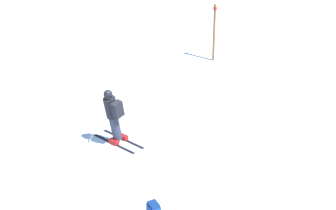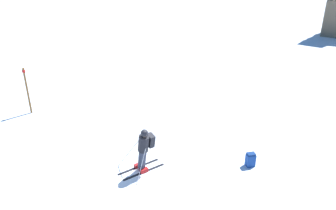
{
  "view_description": "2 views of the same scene",
  "coord_description": "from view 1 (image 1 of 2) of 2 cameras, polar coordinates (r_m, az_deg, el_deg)",
  "views": [
    {
      "loc": [
        12.02,
        5.86,
        7.67
      ],
      "look_at": [
        -1.15,
        1.14,
        0.92
      ],
      "focal_mm": 60.0,
      "sensor_mm": 36.0,
      "label": 1
    },
    {
      "loc": [
        5.42,
        -7.21,
        6.59
      ],
      "look_at": [
        -1.53,
        3.64,
        0.69
      ],
      "focal_mm": 35.0,
      "sensor_mm": 36.0,
      "label": 2
    }
  ],
  "objects": [
    {
      "name": "ground_plane",
      "position": [
        15.41,
        -5.47,
        -4.2
      ],
      "size": [
        300.0,
        300.0,
        0.0
      ],
      "primitive_type": "plane",
      "color": "white"
    },
    {
      "name": "trail_marker",
      "position": [
        20.88,
        4.72,
        7.57
      ],
      "size": [
        0.13,
        0.13,
        2.16
      ],
      "color": "brown",
      "rests_on": "ground"
    },
    {
      "name": "skier",
      "position": [
        15.07,
        -5.59,
        -0.94
      ],
      "size": [
        1.31,
        1.63,
        1.7
      ],
      "rotation": [
        0.0,
        0.0,
        -0.39
      ],
      "color": "black",
      "rests_on": "ground"
    }
  ]
}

